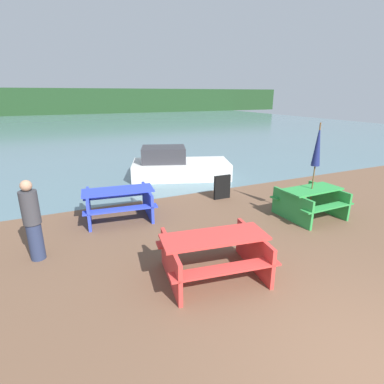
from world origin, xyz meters
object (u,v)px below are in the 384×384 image
(picnic_table_green, at_px, (311,200))
(signboard, at_px, (222,187))
(boat, at_px, (177,166))
(picnic_table_blue, at_px, (119,201))
(umbrella_navy, at_px, (318,146))
(person, at_px, (32,221))
(picnic_table_red, at_px, (214,251))

(picnic_table_green, xyz_separation_m, signboard, (-1.40, 2.22, -0.09))
(picnic_table_green, relative_size, boat, 0.39)
(picnic_table_blue, height_order, umbrella_navy, umbrella_navy)
(umbrella_navy, xyz_separation_m, boat, (-1.72, 5.14, -1.44))
(person, relative_size, signboard, 2.17)
(picnic_table_blue, bearing_deg, person, -143.61)
(boat, bearing_deg, picnic_table_blue, -113.84)
(umbrella_navy, distance_m, signboard, 3.03)
(picnic_table_green, distance_m, signboard, 2.62)
(picnic_table_green, distance_m, picnic_table_blue, 5.05)
(signboard, bearing_deg, person, -162.75)
(picnic_table_green, bearing_deg, signboard, 122.28)
(umbrella_navy, relative_size, person, 1.51)
(picnic_table_green, height_order, signboard, picnic_table_green)
(picnic_table_green, relative_size, person, 0.99)
(umbrella_navy, bearing_deg, picnic_table_blue, 156.31)
(picnic_table_red, height_order, picnic_table_blue, picnic_table_red)
(picnic_table_blue, height_order, boat, boat)
(boat, bearing_deg, person, -117.60)
(signboard, bearing_deg, picnic_table_green, -57.72)
(picnic_table_blue, bearing_deg, picnic_table_green, -23.69)
(picnic_table_red, xyz_separation_m, picnic_table_green, (3.64, 1.35, -0.01))
(picnic_table_red, distance_m, picnic_table_blue, 3.52)
(picnic_table_red, height_order, picnic_table_green, picnic_table_red)
(picnic_table_red, distance_m, person, 3.52)
(picnic_table_red, distance_m, boat, 6.77)
(picnic_table_green, bearing_deg, boat, 108.47)
(picnic_table_green, relative_size, umbrella_navy, 0.65)
(signboard, bearing_deg, picnic_table_blue, -176.71)
(picnic_table_green, xyz_separation_m, person, (-6.54, 0.62, 0.35))
(picnic_table_red, xyz_separation_m, picnic_table_blue, (-0.98, 3.38, -0.01))
(picnic_table_blue, distance_m, umbrella_navy, 5.25)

